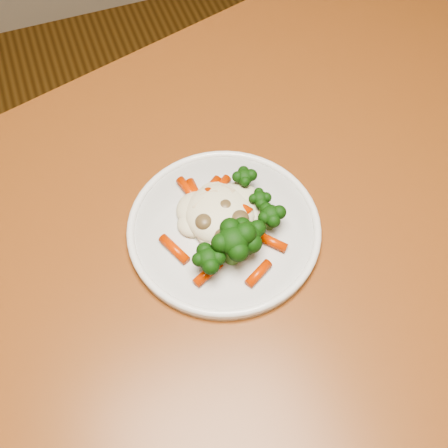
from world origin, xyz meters
name	(u,v)px	position (x,y,z in m)	size (l,w,h in m)	color
dining_table	(272,262)	(-0.14, -0.03, 0.65)	(1.35, 1.08, 0.75)	brown
plate	(224,230)	(-0.21, -0.01, 0.76)	(0.25, 0.25, 0.01)	white
meal	(230,223)	(-0.20, -0.02, 0.78)	(0.16, 0.18, 0.05)	beige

